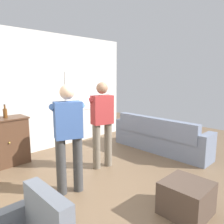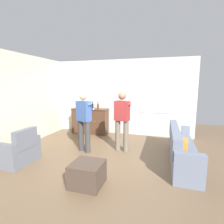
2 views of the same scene
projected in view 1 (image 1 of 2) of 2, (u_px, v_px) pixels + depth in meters
name	position (u px, v px, depth m)	size (l,w,h in m)	color
ground	(119.00, 190.00, 3.49)	(10.40, 10.40, 0.00)	brown
wall_back_with_window	(39.00, 93.00, 5.15)	(5.20, 0.15, 2.80)	beige
couch	(159.00, 138.00, 5.20)	(0.57, 2.41, 0.84)	slate
bottle_liquor_amber	(5.00, 113.00, 4.33)	(0.08, 0.08, 0.27)	#593314
ottoman	(186.00, 198.00, 2.87)	(0.58, 0.58, 0.44)	#47382D
person_standing_left	(68.00, 134.00, 3.29)	(0.52, 0.52, 1.68)	#383838
person_standing_right	(102.00, 121.00, 4.23)	(0.54, 0.51, 1.68)	#6B6051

